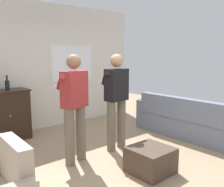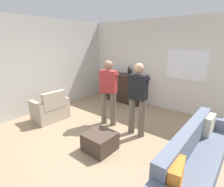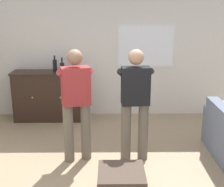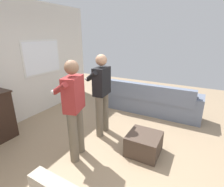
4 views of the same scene
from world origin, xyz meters
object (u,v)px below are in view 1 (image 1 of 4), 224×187
object	(u,v)px
bottle_liquor_amber	(7,85)
person_standing_left	(74,103)
couch	(191,123)
ottoman	(150,160)
person_standing_right	(116,97)

from	to	relation	value
bottle_liquor_amber	person_standing_left	distance (m)	1.74
person_standing_left	couch	bearing A→B (deg)	-14.56
couch	person_standing_left	world-z (taller)	person_standing_left
ottoman	person_standing_left	distance (m)	1.40
couch	person_standing_left	bearing A→B (deg)	165.44
ottoman	person_standing_right	world-z (taller)	person_standing_right
bottle_liquor_amber	person_standing_right	distance (m)	2.12
person_standing_left	person_standing_right	xyz separation A→B (m)	(0.86, 0.00, 0.00)
person_standing_left	bottle_liquor_amber	bearing A→B (deg)	104.54
couch	ottoman	world-z (taller)	couch
person_standing_left	person_standing_right	distance (m)	0.86
person_standing_right	person_standing_left	bearing A→B (deg)	-179.76
person_standing_right	ottoman	bearing A→B (deg)	-103.02
couch	person_standing_left	distance (m)	2.47
couch	person_standing_left	size ratio (longest dim) A/B	1.53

